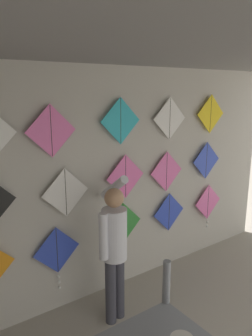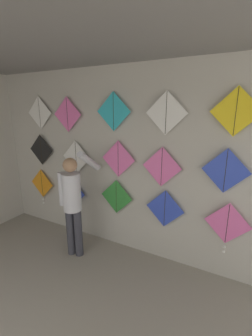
# 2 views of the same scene
# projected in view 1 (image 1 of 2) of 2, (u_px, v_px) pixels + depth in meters

# --- Properties ---
(back_panel) EXTENTS (5.52, 0.06, 2.80)m
(back_panel) POSITION_uv_depth(u_px,v_px,m) (118.00, 182.00, 4.09)
(back_panel) COLOR #BCB7AD
(back_panel) RESTS_ON ground
(shopkeeper) EXTENTS (0.41, 0.61, 1.65)m
(shopkeeper) POSITION_uv_depth(u_px,v_px,m) (114.00, 243.00, 3.50)
(shopkeeper) COLOR #383842
(shopkeeper) RESTS_ON ground
(kite_1) EXTENTS (0.55, 0.04, 0.76)m
(kite_1) POSITION_uv_depth(u_px,v_px,m) (57.00, 253.00, 3.68)
(kite_1) COLOR blue
(kite_2) EXTENTS (0.55, 0.01, 0.55)m
(kite_2) POSITION_uv_depth(u_px,v_px,m) (123.00, 223.00, 4.15)
(kite_2) COLOR #338C38
(kite_3) EXTENTS (0.55, 0.01, 0.55)m
(kite_3) POSITION_uv_depth(u_px,v_px,m) (169.00, 212.00, 4.61)
(kite_3) COLOR blue
(kite_4) EXTENTS (0.55, 0.04, 0.69)m
(kite_4) POSITION_uv_depth(u_px,v_px,m) (208.00, 204.00, 5.08)
(kite_4) COLOR pink
(kite_6) EXTENTS (0.55, 0.01, 0.55)m
(kite_6) POSITION_uv_depth(u_px,v_px,m) (66.00, 193.00, 3.59)
(kite_6) COLOR white
(kite_7) EXTENTS (0.55, 0.01, 0.55)m
(kite_7) POSITION_uv_depth(u_px,v_px,m) (126.00, 177.00, 4.03)
(kite_7) COLOR pink
(kite_8) EXTENTS (0.55, 0.01, 0.55)m
(kite_8) POSITION_uv_depth(u_px,v_px,m) (167.00, 172.00, 4.42)
(kite_8) COLOR pink
(kite_9) EXTENTS (0.55, 0.01, 0.55)m
(kite_9) POSITION_uv_depth(u_px,v_px,m) (206.00, 161.00, 4.86)
(kite_9) COLOR blue
(kite_11) EXTENTS (0.55, 0.01, 0.55)m
(kite_11) POSITION_uv_depth(u_px,v_px,m) (51.00, 131.00, 3.35)
(kite_11) COLOR pink
(kite_12) EXTENTS (0.55, 0.01, 0.55)m
(kite_12) POSITION_uv_depth(u_px,v_px,m) (121.00, 121.00, 3.83)
(kite_12) COLOR #28B2C6
(kite_13) EXTENTS (0.55, 0.01, 0.55)m
(kite_13) POSITION_uv_depth(u_px,v_px,m) (170.00, 119.00, 4.27)
(kite_13) COLOR white
(kite_14) EXTENTS (0.55, 0.01, 0.55)m
(kite_14) POSITION_uv_depth(u_px,v_px,m) (211.00, 114.00, 4.72)
(kite_14) COLOR yellow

